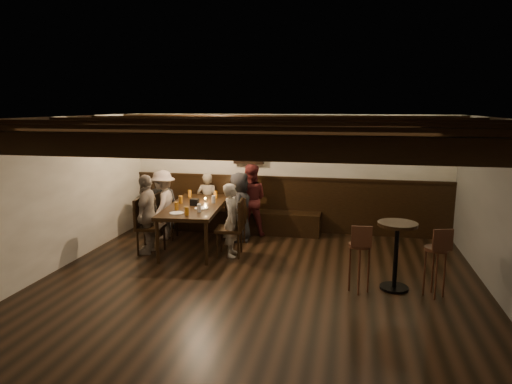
% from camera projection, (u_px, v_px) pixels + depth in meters
% --- Properties ---
extents(room, '(7.00, 7.00, 7.00)m').
position_uv_depth(room, '(262.00, 190.00, 8.17)').
color(room, black).
rests_on(room, ground).
extents(dining_table, '(1.15, 2.18, 0.78)m').
position_uv_depth(dining_table, '(195.00, 208.00, 8.32)').
color(dining_table, black).
rests_on(dining_table, floor).
extents(chair_left_near, '(0.44, 0.44, 0.88)m').
position_uv_depth(chair_left_near, '(165.00, 225.00, 8.92)').
color(chair_left_near, black).
rests_on(chair_left_near, floor).
extents(chair_left_far, '(0.49, 0.49, 0.98)m').
position_uv_depth(chair_left_far, '(150.00, 236.00, 8.04)').
color(chair_left_far, black).
rests_on(chair_left_far, floor).
extents(chair_right_near, '(0.43, 0.43, 0.87)m').
position_uv_depth(chair_right_near, '(238.00, 227.00, 8.77)').
color(chair_right_near, black).
rests_on(chair_right_near, floor).
extents(chair_right_far, '(0.49, 0.49, 0.99)m').
position_uv_depth(chair_right_far, '(231.00, 239.00, 7.89)').
color(chair_right_far, black).
rests_on(chair_right_far, floor).
extents(person_bench_left, '(0.65, 0.46, 1.25)m').
position_uv_depth(person_bench_left, '(163.00, 202.00, 9.32)').
color(person_bench_left, '#2A2A2D').
rests_on(person_bench_left, floor).
extents(person_bench_centre, '(0.47, 0.34, 1.22)m').
position_uv_depth(person_bench_centre, '(208.00, 202.00, 9.37)').
color(person_bench_centre, gray).
rests_on(person_bench_centre, floor).
extents(person_bench_right, '(0.75, 0.61, 1.43)m').
position_uv_depth(person_bench_right, '(250.00, 200.00, 9.11)').
color(person_bench_right, maroon).
rests_on(person_bench_right, floor).
extents(person_left_near, '(0.58, 0.92, 1.35)m').
position_uv_depth(person_left_near, '(163.00, 205.00, 8.85)').
color(person_left_near, gray).
rests_on(person_left_near, floor).
extents(person_left_far, '(0.42, 0.85, 1.40)m').
position_uv_depth(person_left_far, '(147.00, 214.00, 7.97)').
color(person_left_far, gray).
rests_on(person_left_far, floor).
extents(person_right_near, '(0.49, 0.69, 1.33)m').
position_uv_depth(person_right_near, '(240.00, 207.00, 8.70)').
color(person_right_near, '#252527').
rests_on(person_right_near, floor).
extents(person_right_far, '(0.35, 0.49, 1.27)m').
position_uv_depth(person_right_far, '(232.00, 220.00, 7.82)').
color(person_right_far, '#AAA290').
rests_on(person_right_far, floor).
extents(pint_a, '(0.07, 0.07, 0.14)m').
position_uv_depth(pint_a, '(190.00, 194.00, 9.01)').
color(pint_a, '#BF7219').
rests_on(pint_a, dining_table).
extents(pint_b, '(0.07, 0.07, 0.14)m').
position_uv_depth(pint_b, '(216.00, 195.00, 8.91)').
color(pint_b, '#BF7219').
rests_on(pint_b, dining_table).
extents(pint_c, '(0.07, 0.07, 0.14)m').
position_uv_depth(pint_c, '(181.00, 200.00, 8.43)').
color(pint_c, '#BF7219').
rests_on(pint_c, dining_table).
extents(pint_d, '(0.07, 0.07, 0.14)m').
position_uv_depth(pint_d, '(214.00, 199.00, 8.46)').
color(pint_d, silver).
rests_on(pint_d, dining_table).
extents(pint_e, '(0.07, 0.07, 0.14)m').
position_uv_depth(pint_e, '(177.00, 206.00, 7.88)').
color(pint_e, '#BF7219').
rests_on(pint_e, dining_table).
extents(pint_f, '(0.07, 0.07, 0.14)m').
position_uv_depth(pint_f, '(199.00, 208.00, 7.74)').
color(pint_f, silver).
rests_on(pint_f, dining_table).
extents(pint_g, '(0.07, 0.07, 0.14)m').
position_uv_depth(pint_g, '(187.00, 211.00, 7.51)').
color(pint_g, '#BF7219').
rests_on(pint_g, dining_table).
extents(plate_near, '(0.24, 0.24, 0.01)m').
position_uv_depth(plate_near, '(177.00, 213.00, 7.64)').
color(plate_near, white).
rests_on(plate_near, dining_table).
extents(plate_far, '(0.24, 0.24, 0.01)m').
position_uv_depth(plate_far, '(201.00, 208.00, 8.00)').
color(plate_far, white).
rests_on(plate_far, dining_table).
extents(condiment_caddy, '(0.15, 0.10, 0.12)m').
position_uv_depth(condiment_caddy, '(195.00, 202.00, 8.25)').
color(condiment_caddy, black).
rests_on(condiment_caddy, dining_table).
extents(candle, '(0.05, 0.05, 0.05)m').
position_uv_depth(candle, '(205.00, 200.00, 8.59)').
color(candle, beige).
rests_on(candle, dining_table).
extents(high_top_table, '(0.55, 0.55, 0.97)m').
position_uv_depth(high_top_table, '(396.00, 246.00, 6.37)').
color(high_top_table, black).
rests_on(high_top_table, floor).
extents(bar_stool_left, '(0.31, 0.33, 0.99)m').
position_uv_depth(bar_stool_left, '(359.00, 267.00, 6.32)').
color(bar_stool_left, '#331C10').
rests_on(bar_stool_left, floor).
extents(bar_stool_right, '(0.34, 0.35, 0.99)m').
position_uv_depth(bar_stool_right, '(435.00, 271.00, 6.17)').
color(bar_stool_right, '#331C10').
rests_on(bar_stool_right, floor).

